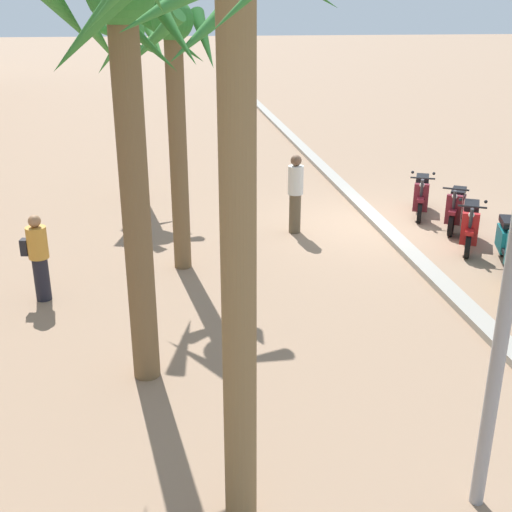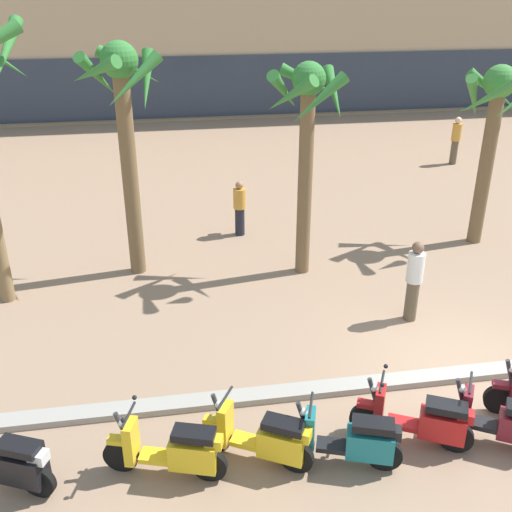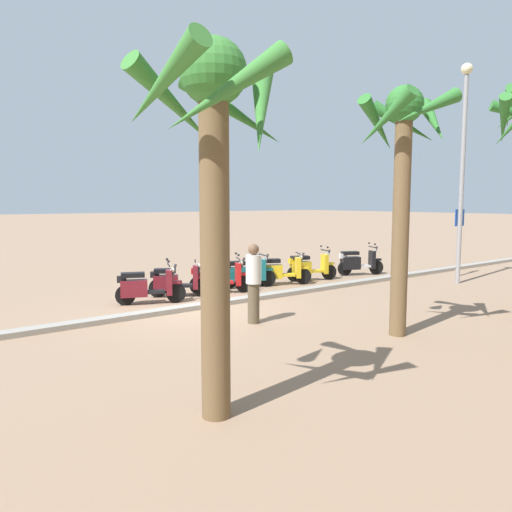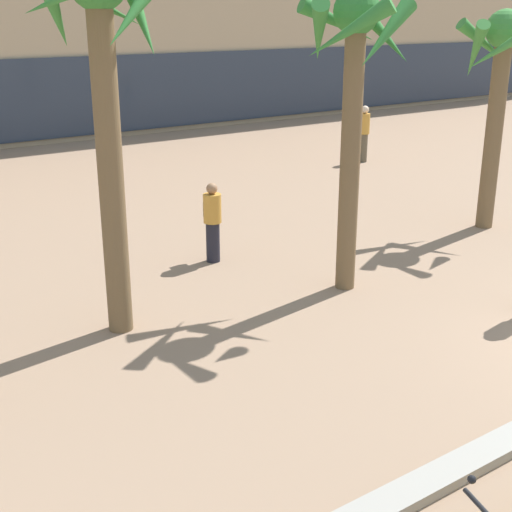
{
  "view_description": "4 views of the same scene",
  "coord_description": "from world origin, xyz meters",
  "px_view_note": "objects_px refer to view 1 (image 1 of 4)",
  "views": [
    {
      "loc": [
        -13.74,
        4.8,
        4.76
      ],
      "look_at": [
        -3.95,
        3.39,
        0.92
      ],
      "focal_mm": 45.32,
      "sensor_mm": 36.0,
      "label": 1
    },
    {
      "loc": [
        -5.23,
        -8.22,
        6.63
      ],
      "look_at": [
        -3.33,
        3.15,
        1.15
      ],
      "focal_mm": 42.48,
      "sensor_mm": 36.0,
      "label": 2
    },
    {
      "loc": [
        6.25,
        10.56,
        2.69
      ],
      "look_at": [
        -1.81,
        0.07,
        1.23
      ],
      "focal_mm": 34.87,
      "sensor_mm": 36.0,
      "label": 3
    },
    {
      "loc": [
        -9.76,
        -3.95,
        4.54
      ],
      "look_at": [
        -4.41,
        3.74,
        1.28
      ],
      "focal_mm": 49.59,
      "sensor_mm": 36.0,
      "label": 4
    }
  ],
  "objects_px": {
    "scooter_red_gap_after_mid": "(470,224)",
    "palm_tree_near_sign": "(128,85)",
    "scooter_teal_mid_centre": "(509,243)",
    "pedestrian_window_shopping": "(38,256)",
    "palm_tree_by_mall_entrance": "(130,66)",
    "pedestrian_strolling_near_curb": "(295,192)",
    "scooter_maroon_lead_nearest": "(421,195)",
    "palm_tree_mid_walkway": "(236,45)",
    "scooter_maroon_mid_rear": "(456,207)",
    "palm_tree_far_corner": "(174,74)"
  },
  "relations": [
    {
      "from": "scooter_maroon_lead_nearest",
      "to": "palm_tree_mid_walkway",
      "type": "distance_m",
      "value": 11.69
    },
    {
      "from": "scooter_maroon_mid_rear",
      "to": "scooter_maroon_lead_nearest",
      "type": "bearing_deg",
      "value": 19.99
    },
    {
      "from": "scooter_teal_mid_centre",
      "to": "pedestrian_window_shopping",
      "type": "relative_size",
      "value": 1.13
    },
    {
      "from": "scooter_red_gap_after_mid",
      "to": "palm_tree_near_sign",
      "type": "xyz_separation_m",
      "value": [
        -4.32,
        6.7,
        3.45
      ]
    },
    {
      "from": "palm_tree_mid_walkway",
      "to": "pedestrian_window_shopping",
      "type": "relative_size",
      "value": 3.89
    },
    {
      "from": "scooter_maroon_mid_rear",
      "to": "pedestrian_strolling_near_curb",
      "type": "bearing_deg",
      "value": 88.77
    },
    {
      "from": "scooter_maroon_lead_nearest",
      "to": "pedestrian_window_shopping",
      "type": "relative_size",
      "value": 1.12
    },
    {
      "from": "scooter_teal_mid_centre",
      "to": "scooter_maroon_lead_nearest",
      "type": "relative_size",
      "value": 1.01
    },
    {
      "from": "scooter_red_gap_after_mid",
      "to": "palm_tree_mid_walkway",
      "type": "relative_size",
      "value": 0.29
    },
    {
      "from": "scooter_red_gap_after_mid",
      "to": "scooter_maroon_mid_rear",
      "type": "xyz_separation_m",
      "value": [
        1.21,
        -0.24,
        -0.01
      ]
    },
    {
      "from": "scooter_maroon_mid_rear",
      "to": "scooter_maroon_lead_nearest",
      "type": "xyz_separation_m",
      "value": [
        1.1,
        0.4,
        0.01
      ]
    },
    {
      "from": "scooter_teal_mid_centre",
      "to": "scooter_red_gap_after_mid",
      "type": "relative_size",
      "value": 1.01
    },
    {
      "from": "scooter_maroon_lead_nearest",
      "to": "palm_tree_near_sign",
      "type": "relative_size",
      "value": 0.32
    },
    {
      "from": "pedestrian_strolling_near_curb",
      "to": "pedestrian_window_shopping",
      "type": "xyz_separation_m",
      "value": [
        -2.87,
        5.01,
        -0.13
      ]
    },
    {
      "from": "palm_tree_by_mall_entrance",
      "to": "pedestrian_strolling_near_curb",
      "type": "xyz_separation_m",
      "value": [
        -3.28,
        -3.53,
        -2.44
      ]
    },
    {
      "from": "palm_tree_near_sign",
      "to": "palm_tree_mid_walkway",
      "type": "height_order",
      "value": "palm_tree_mid_walkway"
    },
    {
      "from": "scooter_teal_mid_centre",
      "to": "scooter_red_gap_after_mid",
      "type": "distance_m",
      "value": 1.22
    },
    {
      "from": "scooter_red_gap_after_mid",
      "to": "pedestrian_strolling_near_curb",
      "type": "xyz_separation_m",
      "value": [
        1.29,
        3.51,
        0.48
      ]
    },
    {
      "from": "scooter_maroon_lead_nearest",
      "to": "palm_tree_mid_walkway",
      "type": "relative_size",
      "value": 0.29
    },
    {
      "from": "scooter_teal_mid_centre",
      "to": "pedestrian_window_shopping",
      "type": "bearing_deg",
      "value": 92.49
    },
    {
      "from": "pedestrian_window_shopping",
      "to": "palm_tree_mid_walkway",
      "type": "bearing_deg",
      "value": -153.45
    },
    {
      "from": "palm_tree_far_corner",
      "to": "pedestrian_window_shopping",
      "type": "bearing_deg",
      "value": 115.42
    },
    {
      "from": "scooter_teal_mid_centre",
      "to": "pedestrian_strolling_near_curb",
      "type": "bearing_deg",
      "value": 56.53
    },
    {
      "from": "pedestrian_window_shopping",
      "to": "palm_tree_near_sign",
      "type": "bearing_deg",
      "value": -146.4
    },
    {
      "from": "scooter_red_gap_after_mid",
      "to": "palm_tree_by_mall_entrance",
      "type": "distance_m",
      "value": 8.89
    },
    {
      "from": "pedestrian_strolling_near_curb",
      "to": "scooter_maroon_lead_nearest",
      "type": "bearing_deg",
      "value": -73.0
    },
    {
      "from": "scooter_teal_mid_centre",
      "to": "scooter_red_gap_after_mid",
      "type": "bearing_deg",
      "value": 11.87
    },
    {
      "from": "scooter_maroon_mid_rear",
      "to": "palm_tree_near_sign",
      "type": "xyz_separation_m",
      "value": [
        -5.53,
        6.94,
        3.46
      ]
    },
    {
      "from": "scooter_teal_mid_centre",
      "to": "pedestrian_window_shopping",
      "type": "xyz_separation_m",
      "value": [
        -0.38,
        8.77,
        0.35
      ]
    },
    {
      "from": "palm_tree_mid_walkway",
      "to": "pedestrian_strolling_near_curb",
      "type": "distance_m",
      "value": 9.41
    },
    {
      "from": "palm_tree_mid_walkway",
      "to": "pedestrian_window_shopping",
      "type": "xyz_separation_m",
      "value": [
        5.56,
        2.78,
        -3.68
      ]
    },
    {
      "from": "scooter_maroon_mid_rear",
      "to": "palm_tree_by_mall_entrance",
      "type": "xyz_separation_m",
      "value": [
        3.36,
        7.28,
        2.94
      ]
    },
    {
      "from": "scooter_red_gap_after_mid",
      "to": "scooter_maroon_mid_rear",
      "type": "bearing_deg",
      "value": -11.28
    },
    {
      "from": "palm_tree_far_corner",
      "to": "palm_tree_by_mall_entrance",
      "type": "bearing_deg",
      "value": 10.93
    },
    {
      "from": "palm_tree_near_sign",
      "to": "pedestrian_window_shopping",
      "type": "distance_m",
      "value": 4.52
    },
    {
      "from": "scooter_teal_mid_centre",
      "to": "palm_tree_mid_walkway",
      "type": "height_order",
      "value": "palm_tree_mid_walkway"
    },
    {
      "from": "palm_tree_by_mall_entrance",
      "to": "scooter_maroon_mid_rear",
      "type": "bearing_deg",
      "value": -114.82
    },
    {
      "from": "palm_tree_near_sign",
      "to": "scooter_maroon_lead_nearest",
      "type": "bearing_deg",
      "value": -44.6
    },
    {
      "from": "palm_tree_by_mall_entrance",
      "to": "palm_tree_mid_walkway",
      "type": "relative_size",
      "value": 0.77
    },
    {
      "from": "scooter_teal_mid_centre",
      "to": "scooter_maroon_lead_nearest",
      "type": "distance_m",
      "value": 3.53
    },
    {
      "from": "scooter_maroon_lead_nearest",
      "to": "pedestrian_strolling_near_curb",
      "type": "height_order",
      "value": "pedestrian_strolling_near_curb"
    },
    {
      "from": "palm_tree_far_corner",
      "to": "scooter_maroon_mid_rear",
      "type": "bearing_deg",
      "value": -75.59
    },
    {
      "from": "scooter_teal_mid_centre",
      "to": "palm_tree_far_corner",
      "type": "relative_size",
      "value": 0.35
    },
    {
      "from": "scooter_maroon_mid_rear",
      "to": "palm_tree_mid_walkway",
      "type": "bearing_deg",
      "value": 144.34
    },
    {
      "from": "pedestrian_strolling_near_curb",
      "to": "scooter_red_gap_after_mid",
      "type": "bearing_deg",
      "value": -110.18
    },
    {
      "from": "scooter_maroon_lead_nearest",
      "to": "pedestrian_window_shopping",
      "type": "height_order",
      "value": "pedestrian_window_shopping"
    },
    {
      "from": "scooter_red_gap_after_mid",
      "to": "pedestrian_window_shopping",
      "type": "height_order",
      "value": "pedestrian_window_shopping"
    },
    {
      "from": "scooter_red_gap_after_mid",
      "to": "palm_tree_by_mall_entrance",
      "type": "height_order",
      "value": "palm_tree_by_mall_entrance"
    },
    {
      "from": "palm_tree_near_sign",
      "to": "palm_tree_far_corner",
      "type": "distance_m",
      "value": 3.96
    },
    {
      "from": "scooter_maroon_lead_nearest",
      "to": "palm_tree_by_mall_entrance",
      "type": "distance_m",
      "value": 7.8
    }
  ]
}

